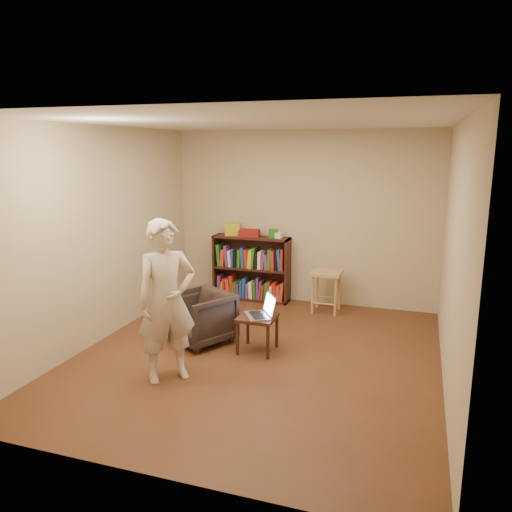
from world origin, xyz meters
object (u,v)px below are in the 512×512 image
(bookshelf, at_px, (252,272))
(side_table, at_px, (257,322))
(armchair, at_px, (200,317))
(person, at_px, (167,301))
(laptop, at_px, (262,311))
(stool, at_px, (326,279))

(bookshelf, relative_size, side_table, 2.78)
(bookshelf, distance_m, armchair, 1.89)
(armchair, height_order, person, person)
(laptop, bearing_deg, person, -69.28)
(laptop, relative_size, person, 0.28)
(side_table, height_order, laptop, laptop)
(bookshelf, bearing_deg, armchair, -90.62)
(bookshelf, height_order, armchair, bookshelf)
(stool, relative_size, person, 0.36)
(stool, distance_m, side_table, 1.76)
(armchair, relative_size, person, 0.42)
(armchair, bearing_deg, laptop, 26.66)
(bookshelf, height_order, person, person)
(laptop, bearing_deg, bookshelf, 169.08)
(person, bearing_deg, bookshelf, 47.16)
(laptop, xyz_separation_m, person, (-0.70, -0.96, 0.34))
(bookshelf, distance_m, side_table, 2.07)
(stool, distance_m, laptop, 1.73)
(stool, bearing_deg, person, -113.44)
(side_table, bearing_deg, laptop, 7.88)
(bookshelf, relative_size, person, 0.72)
(stool, bearing_deg, laptop, -104.72)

